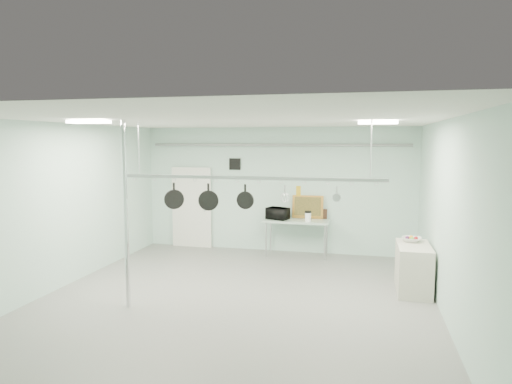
% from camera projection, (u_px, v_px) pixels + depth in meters
% --- Properties ---
extents(floor, '(8.00, 8.00, 0.00)m').
position_uv_depth(floor, '(233.00, 303.00, 8.05)').
color(floor, gray).
rests_on(floor, ground).
extents(ceiling, '(7.00, 8.00, 0.02)m').
position_uv_depth(ceiling, '(232.00, 121.00, 7.70)').
color(ceiling, silver).
rests_on(ceiling, back_wall).
extents(back_wall, '(7.00, 0.02, 3.20)m').
position_uv_depth(back_wall, '(276.00, 190.00, 11.73)').
color(back_wall, '#AED1C8').
rests_on(back_wall, floor).
extents(right_wall, '(0.02, 8.00, 3.20)m').
position_uv_depth(right_wall, '(448.00, 222.00, 7.07)').
color(right_wall, '#AED1C8').
rests_on(right_wall, floor).
extents(door, '(1.10, 0.10, 2.20)m').
position_uv_depth(door, '(192.00, 208.00, 12.28)').
color(door, silver).
rests_on(door, floor).
extents(wall_vent, '(0.30, 0.04, 0.30)m').
position_uv_depth(wall_vent, '(235.00, 164.00, 11.90)').
color(wall_vent, black).
rests_on(wall_vent, back_wall).
extents(conduit_pipe, '(6.60, 0.07, 0.07)m').
position_uv_depth(conduit_pipe, '(276.00, 145.00, 11.52)').
color(conduit_pipe, gray).
rests_on(conduit_pipe, back_wall).
extents(chrome_pole, '(0.08, 0.08, 3.20)m').
position_uv_depth(chrome_pole, '(126.00, 215.00, 7.69)').
color(chrome_pole, silver).
rests_on(chrome_pole, floor).
extents(prep_table, '(1.60, 0.70, 0.91)m').
position_uv_depth(prep_table, '(297.00, 223.00, 11.30)').
color(prep_table, '#A7C5B7').
rests_on(prep_table, floor).
extents(side_cabinet, '(0.60, 1.20, 0.90)m').
position_uv_depth(side_cabinet, '(413.00, 268.00, 8.63)').
color(side_cabinet, beige).
rests_on(side_cabinet, floor).
extents(pot_rack, '(4.80, 0.06, 1.00)m').
position_uv_depth(pot_rack, '(248.00, 176.00, 8.05)').
color(pot_rack, '#B7B7BC').
rests_on(pot_rack, ceiling).
extents(light_panel_left, '(0.65, 0.30, 0.05)m').
position_uv_depth(light_panel_left, '(89.00, 122.00, 7.44)').
color(light_panel_left, white).
rests_on(light_panel_left, ceiling).
extents(light_panel_right, '(0.65, 0.30, 0.05)m').
position_uv_depth(light_panel_right, '(378.00, 122.00, 7.73)').
color(light_panel_right, white).
rests_on(light_panel_right, ceiling).
extents(microwave, '(0.62, 0.52, 0.29)m').
position_uv_depth(microwave, '(278.00, 213.00, 11.36)').
color(microwave, black).
rests_on(microwave, prep_table).
extents(coffee_canister, '(0.20, 0.20, 0.22)m').
position_uv_depth(coffee_canister, '(308.00, 217.00, 11.02)').
color(coffee_canister, white).
rests_on(coffee_canister, prep_table).
extents(painting_large, '(0.78, 0.13, 0.58)m').
position_uv_depth(painting_large, '(308.00, 207.00, 11.50)').
color(painting_large, '#BE7E33').
rests_on(painting_large, prep_table).
extents(painting_small, '(0.30, 0.09, 0.25)m').
position_uv_depth(painting_small, '(321.00, 214.00, 11.44)').
color(painting_small, black).
rests_on(painting_small, prep_table).
extents(fruit_bowl, '(0.43, 0.43, 0.09)m').
position_uv_depth(fruit_bowl, '(412.00, 240.00, 8.85)').
color(fruit_bowl, silver).
rests_on(fruit_bowl, side_cabinet).
extents(skillet_left, '(0.34, 0.23, 0.50)m').
position_uv_depth(skillet_left, '(174.00, 196.00, 8.42)').
color(skillet_left, black).
rests_on(skillet_left, pot_rack).
extents(skillet_mid, '(0.37, 0.13, 0.50)m').
position_uv_depth(skillet_mid, '(208.00, 197.00, 8.27)').
color(skillet_mid, black).
rests_on(skillet_mid, pot_rack).
extents(skillet_right, '(0.31, 0.06, 0.44)m').
position_uv_depth(skillet_right, '(245.00, 197.00, 8.10)').
color(skillet_right, black).
rests_on(skillet_right, pot_rack).
extents(whisk, '(0.17, 0.17, 0.30)m').
position_uv_depth(whisk, '(285.00, 194.00, 7.93)').
color(whisk, '#A5A5AA').
rests_on(whisk, pot_rack).
extents(grater, '(0.08, 0.04, 0.20)m').
position_uv_depth(grater, '(298.00, 191.00, 7.87)').
color(grater, gold).
rests_on(grater, pot_rack).
extents(saucepan, '(0.15, 0.11, 0.25)m').
position_uv_depth(saucepan, '(337.00, 194.00, 7.72)').
color(saucepan, silver).
rests_on(saucepan, pot_rack).
extents(fruit_cluster, '(0.24, 0.24, 0.09)m').
position_uv_depth(fruit_cluster, '(412.00, 237.00, 8.84)').
color(fruit_cluster, maroon).
rests_on(fruit_cluster, fruit_bowl).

